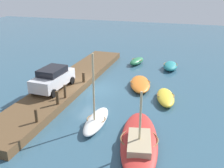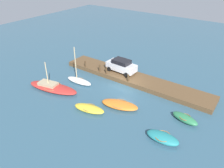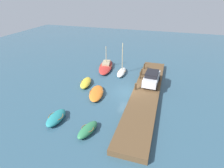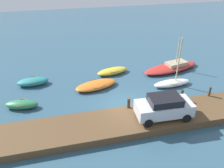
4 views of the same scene
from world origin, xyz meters
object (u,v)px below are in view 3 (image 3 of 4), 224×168
at_px(mooring_post_mid_east, 141,72).
at_px(parked_car, 152,78).
at_px(dinghy_green, 88,130).
at_px(rowboat_teal, 56,118).
at_px(rowboat_yellow, 86,83).
at_px(mooring_post_east, 144,66).
at_px(rowboat_white, 122,72).
at_px(mooring_post_west, 135,87).
at_px(motorboat_orange, 96,93).
at_px(mooring_post_mid_west, 140,75).
at_px(sailboat_red, 106,66).

distance_m(mooring_post_mid_east, parked_car, 3.06).
distance_m(dinghy_green, rowboat_teal, 3.93).
bearing_deg(rowboat_yellow, parked_car, -90.45).
bearing_deg(mooring_post_east, rowboat_teal, 156.19).
relative_size(rowboat_teal, mooring_post_east, 3.56).
relative_size(rowboat_white, dinghy_green, 1.68).
xyz_separation_m(rowboat_yellow, mooring_post_mid_east, (4.27, -7.23, 0.80)).
distance_m(dinghy_green, mooring_post_west, 9.10).
distance_m(motorboat_orange, mooring_post_east, 10.39).
relative_size(mooring_post_west, parked_car, 0.21).
distance_m(rowboat_white, mooring_post_mid_west, 3.98).
bearing_deg(dinghy_green, motorboat_orange, 27.18).
relative_size(dinghy_green, mooring_post_mid_east, 2.95).
bearing_deg(parked_car, mooring_post_west, 144.29).
bearing_deg(rowboat_white, mooring_post_mid_east, -107.87).
height_order(dinghy_green, motorboat_orange, dinghy_green).
bearing_deg(rowboat_yellow, mooring_post_west, -105.03).
height_order(dinghy_green, mooring_post_east, mooring_post_east).
distance_m(mooring_post_mid_west, mooring_post_mid_east, 1.17).
xyz_separation_m(mooring_post_east, parked_car, (-5.19, -1.74, 0.50)).
bearing_deg(rowboat_yellow, mooring_post_mid_east, -71.13).
bearing_deg(mooring_post_east, motorboat_orange, 153.06).
distance_m(mooring_post_mid_west, parked_car, 2.22).
distance_m(rowboat_white, rowboat_teal, 13.93).
distance_m(motorboat_orange, mooring_post_west, 5.10).
height_order(mooring_post_east, parked_car, parked_car).
relative_size(dinghy_green, mooring_post_west, 3.36).
distance_m(rowboat_white, mooring_post_east, 3.83).
distance_m(mooring_post_mid_west, mooring_post_east, 3.87).
bearing_deg(motorboat_orange, rowboat_white, -24.36).
bearing_deg(mooring_post_mid_east, mooring_post_west, 180.00).
xyz_separation_m(motorboat_orange, mooring_post_mid_east, (6.54, -4.69, 0.81)).
bearing_deg(mooring_post_mid_west, motorboat_orange, 138.84).
bearing_deg(mooring_post_mid_east, dinghy_green, 167.77).
distance_m(rowboat_yellow, mooring_post_east, 10.06).
relative_size(dinghy_green, parked_car, 0.69).
distance_m(mooring_post_mid_east, mooring_post_east, 2.70).
relative_size(dinghy_green, rowboat_yellow, 0.79).
xyz_separation_m(rowboat_white, motorboat_orange, (-7.44, 1.38, -0.04)).
height_order(mooring_post_mid_west, mooring_post_east, mooring_post_mid_west).
bearing_deg(mooring_post_mid_east, mooring_post_east, 0.00).
relative_size(mooring_post_west, mooring_post_mid_east, 0.88).
height_order(rowboat_teal, mooring_post_mid_east, mooring_post_mid_east).
bearing_deg(dinghy_green, mooring_post_west, -6.37).
bearing_deg(mooring_post_mid_west, rowboat_teal, 149.43).
relative_size(motorboat_orange, mooring_post_west, 5.11).
bearing_deg(rowboat_white, rowboat_yellow, 140.17).
bearing_deg(mooring_post_east, rowboat_yellow, 133.95).
bearing_deg(mooring_post_west, mooring_post_mid_east, 0.00).
relative_size(rowboat_white, sailboat_red, 0.69).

